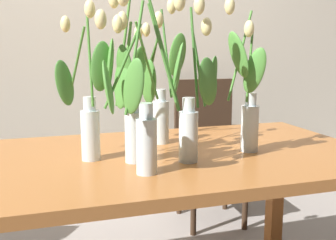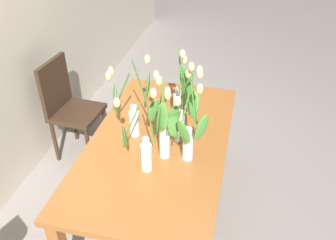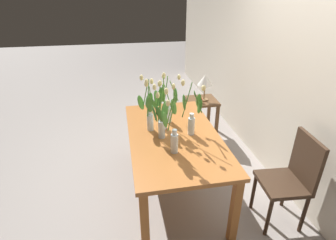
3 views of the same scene
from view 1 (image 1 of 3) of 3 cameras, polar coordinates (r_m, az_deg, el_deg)
The scene contains 9 objects.
room_wall_rear at distance 2.79m, azimuth -8.42°, elevation 14.32°, with size 9.00×0.10×2.70m, color beige.
dining_table at distance 1.60m, azimuth -0.24°, elevation -7.87°, with size 1.60×0.90×0.74m.
tulip_vase_0 at distance 1.71m, azimuth -1.57°, elevation 3.70°, with size 0.23×0.26×0.59m.
tulip_vase_1 at distance 1.48m, azimuth -11.20°, elevation 1.30°, with size 0.20×0.23×0.56m.
tulip_vase_2 at distance 1.57m, azimuth 11.12°, elevation 2.18°, with size 0.18×0.16×0.57m.
tulip_vase_3 at distance 1.27m, azimuth -2.85°, elevation 2.29°, with size 0.29×0.20×0.59m.
tulip_vase_4 at distance 1.42m, azimuth 3.74°, elevation 0.92°, with size 0.14×0.14×0.57m.
tulip_vase_5 at distance 1.41m, azimuth -5.17°, elevation 2.91°, with size 0.24×0.25×0.59m.
dining_chair at distance 2.72m, azimuth 5.57°, elevation -3.01°, with size 0.43×0.43×0.93m.
Camera 1 is at (-0.45, -1.45, 1.14)m, focal length 43.66 mm.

